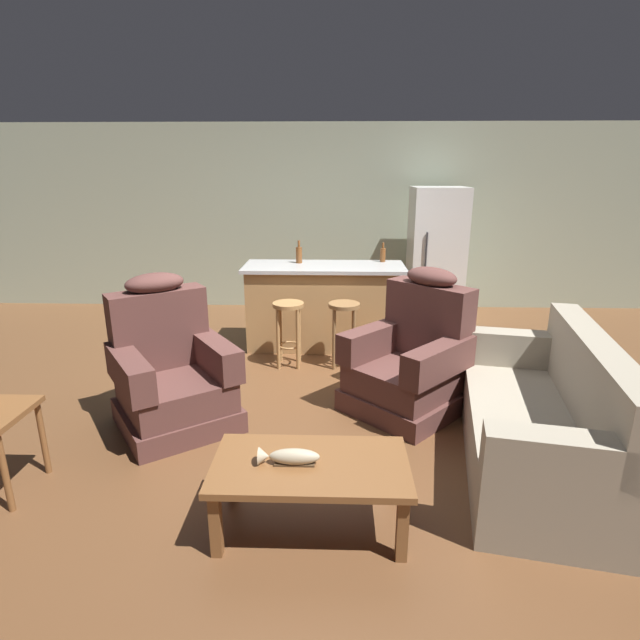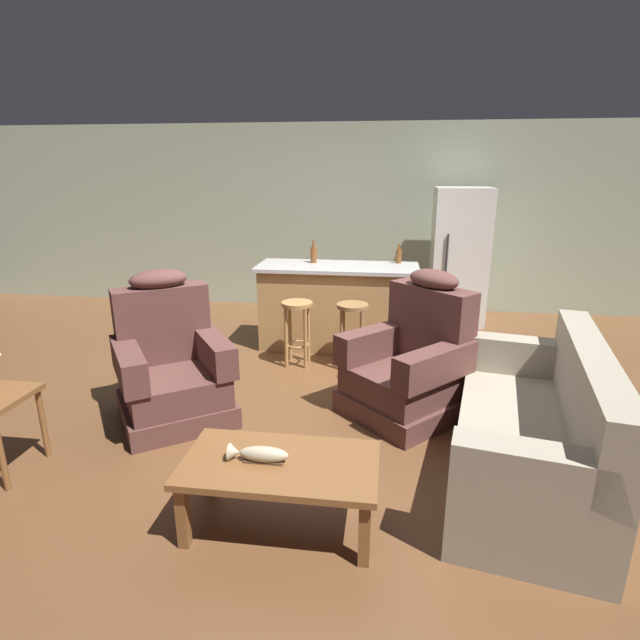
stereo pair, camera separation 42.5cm
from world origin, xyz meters
name	(u,v)px [view 2 (the right image)]	position (x,y,z in m)	size (l,w,h in m)	color
ground_plane	(321,395)	(0.00, 0.00, 0.00)	(12.00, 12.00, 0.00)	brown
back_wall	(351,218)	(0.00, 3.12, 1.30)	(12.00, 0.05, 2.60)	#9EA88E
coffee_table	(280,470)	(0.00, -1.75, 0.36)	(1.10, 0.60, 0.42)	brown
fish_figurine	(258,454)	(-0.12, -1.76, 0.46)	(0.34, 0.10, 0.10)	#4C3823
couch	(536,433)	(1.55, -1.08, 0.34)	(1.19, 2.03, 0.94)	#9E937F
recliner_near_lamp	(171,367)	(-1.18, -0.53, 0.42)	(1.17, 1.17, 1.20)	brown
recliner_near_island	(411,365)	(0.78, -0.20, 0.42)	(1.19, 1.19, 1.20)	brown
kitchen_island	(337,306)	(0.00, 1.35, 0.48)	(1.80, 0.70, 0.95)	#AD7F4C
bar_stool_left	(297,321)	(-0.35, 0.72, 0.47)	(0.32, 0.32, 0.68)	#A87A47
bar_stool_right	(352,324)	(0.22, 0.72, 0.47)	(0.32, 0.32, 0.68)	olive
refrigerator	(459,257)	(1.47, 2.55, 0.88)	(0.70, 0.69, 1.76)	white
bottle_tall_green	(399,256)	(0.67, 1.59, 1.03)	(0.06, 0.06, 0.22)	brown
bottle_short_amber	(314,254)	(-0.29, 1.48, 1.05)	(0.07, 0.07, 0.26)	brown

